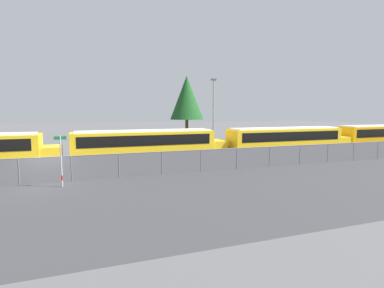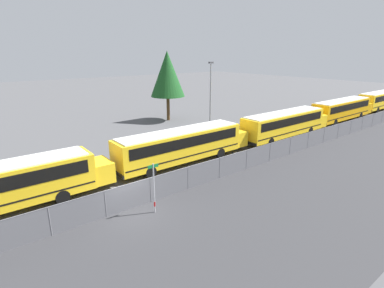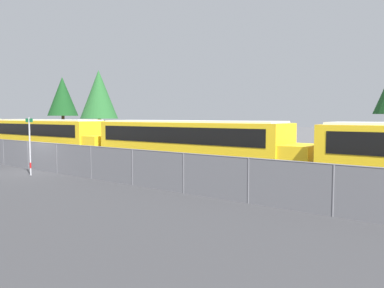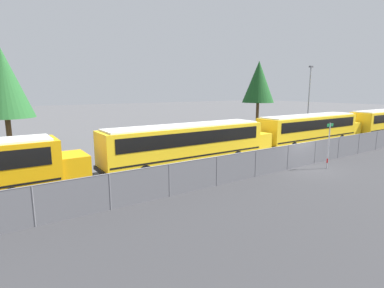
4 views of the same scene
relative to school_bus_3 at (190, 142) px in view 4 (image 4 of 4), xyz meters
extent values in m
plane|color=#4C4C4F|center=(6.41, -4.40, -1.76)|extent=(200.00, 200.00, 0.00)
cube|color=#9EA0A5|center=(6.41, -4.40, -0.92)|extent=(124.17, 0.03, 1.68)
cube|color=slate|center=(6.41, -4.41, -0.92)|extent=(124.17, 0.01, 1.68)
cylinder|color=slate|center=(6.41, -4.40, -0.08)|extent=(124.17, 0.05, 0.05)
cylinder|color=slate|center=(-10.25, -4.40, -0.92)|extent=(0.07, 0.07, 1.68)
cylinder|color=slate|center=(-7.22, -4.40, -0.92)|extent=(0.07, 0.07, 1.68)
cylinder|color=slate|center=(-4.19, -4.40, -0.92)|extent=(0.07, 0.07, 1.68)
cylinder|color=slate|center=(-1.16, -4.40, -0.92)|extent=(0.07, 0.07, 1.68)
cylinder|color=slate|center=(1.87, -4.40, -0.92)|extent=(0.07, 0.07, 1.68)
cylinder|color=slate|center=(4.90, -4.40, -0.92)|extent=(0.07, 0.07, 1.68)
cylinder|color=slate|center=(7.92, -4.40, -0.92)|extent=(0.07, 0.07, 1.68)
cylinder|color=slate|center=(10.95, -4.40, -0.92)|extent=(0.07, 0.07, 1.68)
cylinder|color=slate|center=(13.98, -4.40, -0.92)|extent=(0.07, 0.07, 1.68)
cylinder|color=slate|center=(17.01, -4.40, -0.92)|extent=(0.07, 0.07, 1.68)
cube|color=orange|center=(-7.84, -0.31, -0.58)|extent=(1.43, 2.21, 1.44)
cylinder|color=black|center=(-10.81, 0.78, -1.30)|extent=(0.92, 0.28, 0.92)
cylinder|color=black|center=(-10.81, -1.39, -1.30)|extent=(0.92, 0.28, 0.92)
cube|color=yellow|center=(-0.29, 0.00, -0.10)|extent=(11.88, 2.40, 2.41)
cube|color=black|center=(-0.29, 0.00, 0.43)|extent=(10.93, 2.44, 0.87)
cube|color=black|center=(-0.29, 0.00, -0.77)|extent=(11.64, 2.43, 0.10)
cube|color=yellow|center=(6.36, 0.00, -0.58)|extent=(1.43, 2.21, 1.44)
cube|color=black|center=(-6.28, 0.00, -1.15)|extent=(0.12, 2.40, 0.24)
cube|color=silver|center=(-0.29, 0.00, 1.16)|extent=(11.29, 2.16, 0.10)
cylinder|color=black|center=(3.39, 1.08, -1.30)|extent=(0.92, 0.28, 0.92)
cylinder|color=black|center=(3.39, -1.08, -1.30)|extent=(0.92, 0.28, 0.92)
cylinder|color=black|center=(-3.97, 1.08, -1.30)|extent=(0.92, 0.28, 0.92)
cylinder|color=black|center=(-3.97, -1.08, -1.30)|extent=(0.92, 0.28, 0.92)
cube|color=yellow|center=(13.63, 0.11, -0.10)|extent=(11.88, 2.40, 2.41)
cube|color=black|center=(13.63, 0.11, 0.43)|extent=(10.93, 2.44, 0.87)
cube|color=black|center=(13.63, 0.11, -0.77)|extent=(11.64, 2.43, 0.10)
cube|color=yellow|center=(20.29, 0.11, -0.58)|extent=(1.43, 2.21, 1.44)
cube|color=black|center=(7.64, 0.11, -1.15)|extent=(0.12, 2.40, 0.24)
cube|color=silver|center=(13.63, 0.11, 1.16)|extent=(11.29, 2.16, 0.10)
cylinder|color=black|center=(17.32, 1.19, -1.30)|extent=(0.92, 0.28, 0.92)
cylinder|color=black|center=(17.32, -0.97, -1.30)|extent=(0.92, 0.28, 0.92)
cylinder|color=black|center=(9.95, 1.19, -1.30)|extent=(0.92, 0.28, 0.92)
cylinder|color=black|center=(9.95, -0.97, -1.30)|extent=(0.92, 0.28, 0.92)
cube|color=black|center=(21.45, -0.55, -1.15)|extent=(0.12, 2.40, 0.24)
cylinder|color=black|center=(23.76, 0.54, -1.30)|extent=(0.92, 0.28, 0.92)
cylinder|color=black|center=(23.76, -1.63, -1.30)|extent=(0.92, 0.28, 0.92)
cylinder|color=#B7B7BC|center=(7.43, -5.69, -0.19)|extent=(0.08, 0.08, 3.14)
cylinder|color=red|center=(7.43, -5.69, -1.21)|extent=(0.09, 0.09, 0.30)
cube|color=#147238|center=(7.43, -5.69, 1.23)|extent=(0.70, 0.02, 0.20)
cylinder|color=gray|center=(22.94, 6.83, 2.25)|extent=(0.16, 0.16, 8.01)
cube|color=#47474C|center=(22.94, 6.83, 6.40)|extent=(0.60, 0.24, 0.20)
cylinder|color=#51381E|center=(-10.06, 13.15, -0.29)|extent=(0.44, 0.44, 2.95)
cone|color=#235B28|center=(-10.06, 13.15, 4.12)|extent=(4.51, 4.51, 5.87)
cylinder|color=#51381E|center=(22.54, 15.30, -0.07)|extent=(0.44, 0.44, 3.39)
cone|color=#194C1E|center=(22.54, 15.30, 4.70)|extent=(4.72, 4.72, 6.14)
camera|label=1|loc=(8.88, -25.15, 2.85)|focal=28.00mm
camera|label=2|loc=(-0.80, -19.76, 7.53)|focal=28.00mm
camera|label=3|loc=(26.57, -16.43, 1.42)|focal=35.00mm
camera|label=4|loc=(-11.30, -16.93, 3.55)|focal=28.00mm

